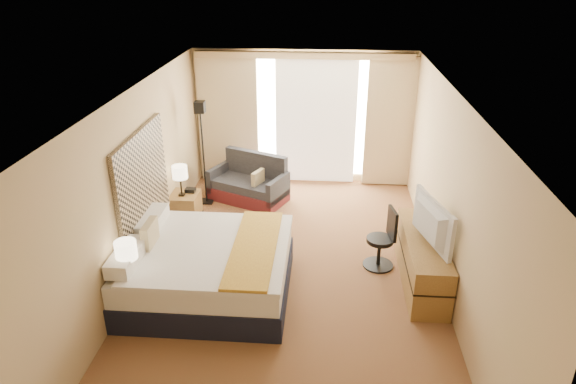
# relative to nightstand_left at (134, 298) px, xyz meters

# --- Properties ---
(floor) EXTENTS (4.20, 7.00, 0.02)m
(floor) POSITION_rel_nightstand_left_xyz_m (1.87, 1.05, -0.28)
(floor) COLOR #581D19
(floor) RESTS_ON ground
(ceiling) EXTENTS (4.20, 7.00, 0.02)m
(ceiling) POSITION_rel_nightstand_left_xyz_m (1.87, 1.05, 2.33)
(ceiling) COLOR silver
(ceiling) RESTS_ON wall_back
(wall_back) EXTENTS (4.20, 0.02, 2.60)m
(wall_back) POSITION_rel_nightstand_left_xyz_m (1.87, 4.55, 1.02)
(wall_back) COLOR tan
(wall_back) RESTS_ON ground
(wall_left) EXTENTS (0.02, 7.00, 2.60)m
(wall_left) POSITION_rel_nightstand_left_xyz_m (-0.23, 1.05, 1.02)
(wall_left) COLOR tan
(wall_left) RESTS_ON ground
(wall_right) EXTENTS (0.02, 7.00, 2.60)m
(wall_right) POSITION_rel_nightstand_left_xyz_m (3.97, 1.05, 1.02)
(wall_right) COLOR tan
(wall_right) RESTS_ON ground
(headboard) EXTENTS (0.06, 1.85, 1.50)m
(headboard) POSITION_rel_nightstand_left_xyz_m (-0.19, 1.25, 1.01)
(headboard) COLOR black
(headboard) RESTS_ON wall_left
(nightstand_left) EXTENTS (0.45, 0.52, 0.55)m
(nightstand_left) POSITION_rel_nightstand_left_xyz_m (0.00, 0.00, 0.00)
(nightstand_left) COLOR olive
(nightstand_left) RESTS_ON floor
(nightstand_right) EXTENTS (0.45, 0.52, 0.55)m
(nightstand_right) POSITION_rel_nightstand_left_xyz_m (0.00, 2.50, 0.00)
(nightstand_right) COLOR olive
(nightstand_right) RESTS_ON floor
(media_dresser) EXTENTS (0.50, 1.80, 0.70)m
(media_dresser) POSITION_rel_nightstand_left_xyz_m (3.70, 1.05, 0.07)
(media_dresser) COLOR olive
(media_dresser) RESTS_ON floor
(window) EXTENTS (2.30, 0.02, 2.30)m
(window) POSITION_rel_nightstand_left_xyz_m (2.12, 4.52, 1.04)
(window) COLOR white
(window) RESTS_ON wall_back
(curtains) EXTENTS (4.12, 0.19, 2.56)m
(curtains) POSITION_rel_nightstand_left_xyz_m (1.87, 4.44, 1.13)
(curtains) COLOR beige
(curtains) RESTS_ON floor
(bed) EXTENTS (2.13, 1.95, 1.03)m
(bed) POSITION_rel_nightstand_left_xyz_m (0.81, 0.58, 0.10)
(bed) COLOR black
(bed) RESTS_ON floor
(loveseat) EXTENTS (1.56, 1.23, 0.86)m
(loveseat) POSITION_rel_nightstand_left_xyz_m (0.94, 3.54, 0.01)
(loveseat) COLOR #52171A
(loveseat) RESTS_ON floor
(floor_lamp) EXTENTS (0.24, 0.24, 1.90)m
(floor_lamp) POSITION_rel_nightstand_left_xyz_m (0.15, 3.35, 1.07)
(floor_lamp) COLOR black
(floor_lamp) RESTS_ON floor
(desk_chair) EXTENTS (0.45, 0.45, 0.92)m
(desk_chair) POSITION_rel_nightstand_left_xyz_m (3.20, 1.42, 0.13)
(desk_chair) COLOR black
(desk_chair) RESTS_ON floor
(lamp_left) EXTENTS (0.26, 0.26, 0.55)m
(lamp_left) POSITION_rel_nightstand_left_xyz_m (-0.00, -0.02, 0.70)
(lamp_left) COLOR black
(lamp_left) RESTS_ON nightstand_left
(lamp_right) EXTENTS (0.25, 0.25, 0.53)m
(lamp_right) POSITION_rel_nightstand_left_xyz_m (-0.03, 2.44, 0.68)
(lamp_right) COLOR black
(lamp_right) RESTS_ON nightstand_right
(tissue_box) EXTENTS (0.15, 0.15, 0.12)m
(tissue_box) POSITION_rel_nightstand_left_xyz_m (0.09, 0.14, 0.34)
(tissue_box) COLOR #8AB9D6
(tissue_box) RESTS_ON nightstand_left
(telephone) EXTENTS (0.17, 0.14, 0.07)m
(telephone) POSITION_rel_nightstand_left_xyz_m (0.08, 2.59, 0.31)
(telephone) COLOR black
(telephone) RESTS_ON nightstand_right
(television) EXTENTS (0.42, 1.07, 0.61)m
(television) POSITION_rel_nightstand_left_xyz_m (3.65, 0.91, 0.73)
(television) COLOR black
(television) RESTS_ON media_dresser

